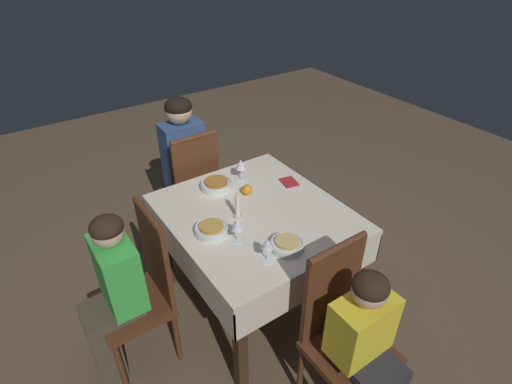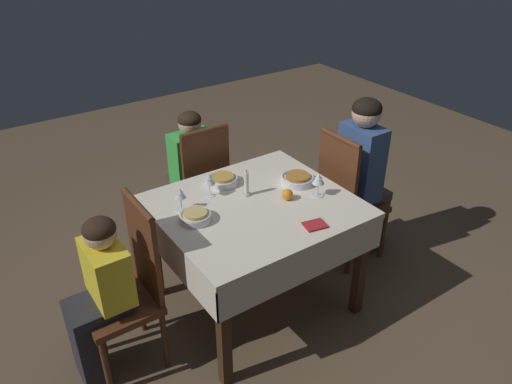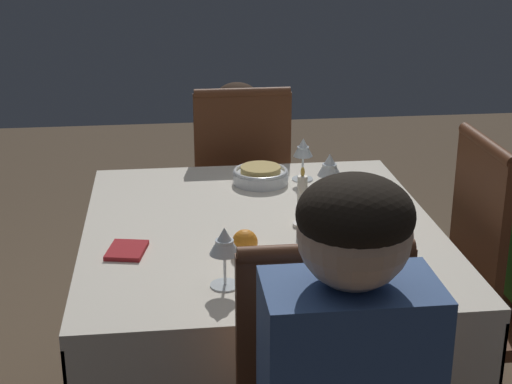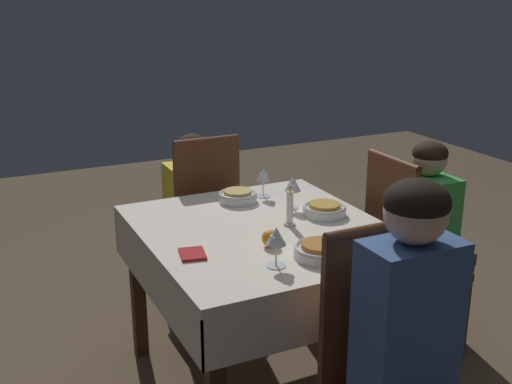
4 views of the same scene
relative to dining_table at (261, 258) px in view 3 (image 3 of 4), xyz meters
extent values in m
cube|color=silver|center=(0.00, 0.00, 0.08)|extent=(1.11, 1.00, 0.04)
cube|color=silver|center=(0.00, 0.49, -0.03)|extent=(1.11, 0.01, 0.19)
cube|color=silver|center=(0.00, -0.49, -0.03)|extent=(1.11, 0.01, 0.19)
cube|color=silver|center=(0.55, 0.00, -0.03)|extent=(0.01, 1.00, 0.19)
cube|color=silver|center=(-0.55, 0.00, -0.03)|extent=(0.01, 1.00, 0.19)
cube|color=#3D2616|center=(-0.49, 0.43, -0.30)|extent=(0.06, 0.06, 0.72)
cube|color=#3D2616|center=(-0.49, -0.43, -0.30)|extent=(0.06, 0.06, 0.72)
cube|color=#562D19|center=(0.69, 0.04, 0.05)|extent=(0.03, 0.35, 0.55)
cylinder|color=#562D19|center=(0.69, 0.04, 0.33)|extent=(0.04, 0.35, 0.04)
cube|color=#562D19|center=(-0.87, 0.02, -0.24)|extent=(0.38, 0.38, 0.04)
cube|color=#562D19|center=(-0.69, 0.02, 0.05)|extent=(0.03, 0.35, 0.55)
cylinder|color=#562D19|center=(-0.69, 0.02, 0.33)|extent=(0.04, 0.35, 0.04)
cylinder|color=#562D19|center=(-1.03, 0.18, -0.46)|extent=(0.03, 0.03, 0.40)
cylinder|color=#562D19|center=(-1.03, -0.15, -0.46)|extent=(0.03, 0.03, 0.40)
cylinder|color=#562D19|center=(-0.70, 0.18, -0.46)|extent=(0.03, 0.03, 0.40)
cylinder|color=#562D19|center=(-0.70, -0.15, -0.46)|extent=(0.03, 0.03, 0.40)
cube|color=#562D19|center=(0.03, 0.63, 0.05)|extent=(0.35, 0.03, 0.55)
cylinder|color=#562D19|center=(0.03, 0.63, 0.33)|extent=(0.35, 0.04, 0.04)
cylinder|color=#562D19|center=(-0.13, 0.64, -0.46)|extent=(0.03, 0.03, 0.40)
sphere|color=beige|center=(0.90, 0.04, 0.45)|extent=(0.19, 0.19, 0.19)
ellipsoid|color=black|center=(0.90, 0.04, 0.48)|extent=(0.19, 0.19, 0.13)
cube|color=#282833|center=(-1.07, 0.02, -0.44)|extent=(0.14, 0.22, 0.44)
cube|color=#282833|center=(-0.98, 0.02, -0.19)|extent=(0.31, 0.24, 0.06)
cube|color=yellow|center=(-0.90, 0.02, 0.00)|extent=(0.18, 0.30, 0.32)
sphere|color=beige|center=(-0.90, 0.02, 0.24)|extent=(0.16, 0.16, 0.16)
ellipsoid|color=black|center=(-0.90, 0.02, 0.26)|extent=(0.16, 0.16, 0.11)
cylinder|color=silver|center=(0.36, 0.06, 0.12)|extent=(0.21, 0.21, 0.04)
torus|color=silver|center=(0.36, 0.06, 0.14)|extent=(0.21, 0.21, 0.01)
cylinder|color=#B2702D|center=(0.36, 0.06, 0.15)|extent=(0.15, 0.15, 0.02)
cylinder|color=white|center=(0.36, -0.13, 0.10)|extent=(0.07, 0.07, 0.00)
cylinder|color=white|center=(0.36, -0.13, 0.14)|extent=(0.01, 0.01, 0.08)
cone|color=white|center=(0.36, -0.13, 0.22)|extent=(0.07, 0.07, 0.07)
cylinder|color=white|center=(0.36, -0.13, 0.20)|extent=(0.04, 0.04, 0.03)
cylinder|color=silver|center=(-0.37, 0.04, 0.12)|extent=(0.18, 0.18, 0.04)
torus|color=silver|center=(-0.37, 0.04, 0.14)|extent=(0.18, 0.18, 0.01)
cylinder|color=tan|center=(-0.37, 0.04, 0.15)|extent=(0.13, 0.13, 0.02)
cylinder|color=white|center=(-0.38, 0.19, 0.10)|extent=(0.07, 0.07, 0.00)
cylinder|color=white|center=(-0.38, 0.19, 0.14)|extent=(0.01, 0.01, 0.08)
cone|color=white|center=(-0.38, 0.19, 0.21)|extent=(0.06, 0.06, 0.06)
cylinder|color=white|center=(-0.38, 0.19, 0.20)|extent=(0.04, 0.04, 0.03)
cylinder|color=silver|center=(-0.02, 0.31, 0.12)|extent=(0.19, 0.19, 0.04)
torus|color=silver|center=(-0.02, 0.31, 0.14)|extent=(0.19, 0.19, 0.01)
cylinder|color=gold|center=(-0.02, 0.31, 0.15)|extent=(0.14, 0.14, 0.02)
cylinder|color=white|center=(-0.17, 0.23, 0.10)|extent=(0.06, 0.06, 0.00)
cylinder|color=white|center=(-0.17, 0.23, 0.14)|extent=(0.01, 0.01, 0.08)
cone|color=white|center=(-0.17, 0.23, 0.22)|extent=(0.07, 0.07, 0.07)
cylinder|color=white|center=(-0.17, 0.23, 0.21)|extent=(0.04, 0.04, 0.03)
cylinder|color=beige|center=(0.02, 0.11, 0.11)|extent=(0.05, 0.05, 0.01)
cylinder|color=white|center=(0.02, 0.11, 0.18)|extent=(0.03, 0.03, 0.14)
ellipsoid|color=#F9C64C|center=(0.02, 0.11, 0.26)|extent=(0.01, 0.01, 0.03)
sphere|color=orange|center=(0.19, -0.07, 0.13)|extent=(0.07, 0.07, 0.07)
cube|color=#AD2328|center=(0.14, -0.37, 0.11)|extent=(0.14, 0.12, 0.01)
camera|label=1|loc=(-1.60, 1.09, 1.53)|focal=28.00mm
camera|label=2|loc=(-1.39, -2.04, 1.63)|focal=35.00mm
camera|label=3|loc=(2.04, -0.26, 0.95)|focal=55.00mm
camera|label=4|loc=(2.25, -1.13, 1.07)|focal=45.00mm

